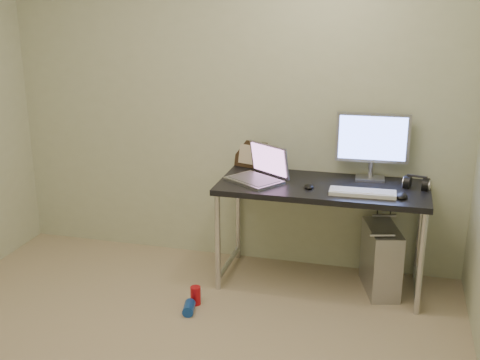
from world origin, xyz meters
name	(u,v)px	position (x,y,z in m)	size (l,w,h in m)	color
wall_back	(232,101)	(0.00, 1.75, 1.25)	(3.50, 0.02, 2.50)	beige
desk	(322,197)	(0.74, 1.43, 0.66)	(1.44, 0.63, 0.75)	black
tower_computer	(381,259)	(1.16, 1.45, 0.24)	(0.31, 0.49, 0.50)	#A3A3A7
cable_a	(377,223)	(1.11, 1.70, 0.40)	(0.01, 0.01, 0.70)	black
cable_b	(389,228)	(1.20, 1.68, 0.38)	(0.01, 0.01, 0.72)	black
can_red	(196,296)	(-0.03, 0.91, 0.06)	(0.07, 0.07, 0.13)	red
can_white	(197,296)	(-0.02, 0.92, 0.05)	(0.06, 0.06, 0.11)	silver
can_blue	(189,308)	(-0.03, 0.78, 0.04)	(0.07, 0.07, 0.13)	#1543A5
laptop	(260,172)	(0.29, 1.43, 0.81)	(0.47, 0.45, 0.25)	#ABABB2
monitor	(372,141)	(1.05, 1.66, 1.03)	(0.51, 0.16, 0.48)	#ABABB2
keyboard	(363,193)	(1.02, 1.29, 0.76)	(0.43, 0.14, 0.03)	white
mouse_right	(402,195)	(1.27, 1.29, 0.77)	(0.07, 0.12, 0.04)	black
mouse_left	(309,185)	(0.66, 1.34, 0.77)	(0.06, 0.10, 0.03)	black
headphones	(417,184)	(1.36, 1.52, 0.78)	(0.19, 0.11, 0.11)	black
picture_frame	(251,154)	(0.15, 1.73, 0.85)	(0.26, 0.03, 0.21)	black
webcam	(280,159)	(0.38, 1.71, 0.83)	(0.04, 0.04, 0.11)	silver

